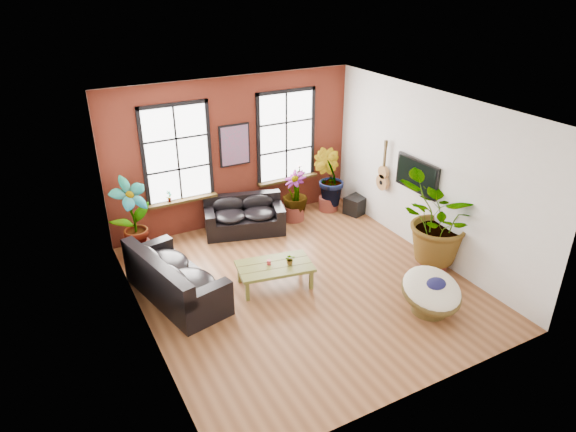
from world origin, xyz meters
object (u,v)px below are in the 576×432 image
at_px(coffee_table, 275,267).
at_px(papasan_chair, 432,292).
at_px(sofa_left, 173,279).
at_px(sofa_back, 244,216).

xyz_separation_m(coffee_table, papasan_chair, (2.08, -2.09, 0.02)).
height_order(sofa_left, coffee_table, sofa_left).
distance_m(sofa_left, coffee_table, 1.93).
distance_m(sofa_left, papasan_chair, 4.72).
bearing_deg(papasan_chair, sofa_back, 110.33).
relative_size(coffee_table, papasan_chair, 1.39).
bearing_deg(sofa_back, coffee_table, -83.53).
bearing_deg(coffee_table, sofa_back, 90.63).
relative_size(sofa_left, coffee_table, 1.60).
height_order(sofa_back, coffee_table, sofa_back).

